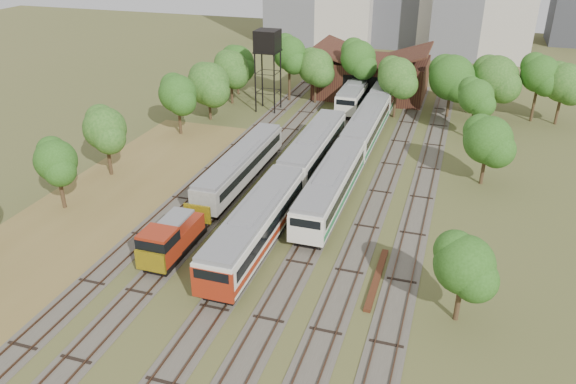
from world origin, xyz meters
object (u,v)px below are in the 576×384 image
(water_tower, at_px, (267,43))
(railcar_red_set, at_px, (289,182))
(railcar_green_set, at_px, (366,127))
(shunter_locomotive, at_px, (171,240))

(water_tower, bearing_deg, railcar_red_set, -66.47)
(railcar_red_set, distance_m, railcar_green_set, 18.14)
(railcar_red_set, relative_size, water_tower, 3.14)
(railcar_red_set, relative_size, railcar_green_set, 0.66)
(railcar_red_set, relative_size, shunter_locomotive, 4.27)
(shunter_locomotive, height_order, water_tower, water_tower)
(railcar_red_set, distance_m, water_tower, 29.42)
(railcar_red_set, bearing_deg, railcar_green_set, 77.26)
(railcar_green_set, bearing_deg, railcar_red_set, -102.74)
(railcar_red_set, distance_m, shunter_locomotive, 13.46)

